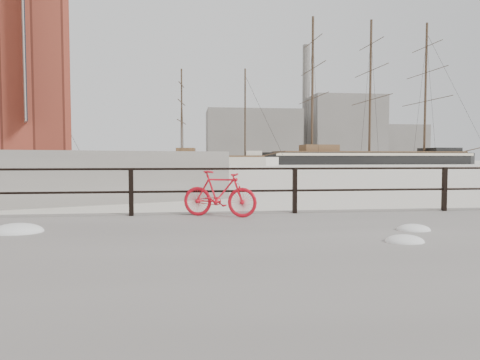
{
  "coord_description": "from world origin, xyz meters",
  "views": [
    {
      "loc": [
        -2.3,
        -9.26,
        1.57
      ],
      "look_at": [
        -1.01,
        1.5,
        1.0
      ],
      "focal_mm": 32.0,
      "sensor_mm": 36.0,
      "label": 1
    }
  ],
  "objects": [
    {
      "name": "industrial_east",
      "position": [
        78.0,
        150.0,
        7.0
      ],
      "size": [
        20.0,
        16.0,
        14.0
      ],
      "primitive_type": "cube",
      "color": "gray",
      "rests_on": "ground"
    },
    {
      "name": "snow_mounds",
      "position": [
        2.47,
        -1.91,
        0.5
      ],
      "size": [
        21.33,
        2.66,
        0.33
      ],
      "color": "white",
      "rests_on": "promenade"
    },
    {
      "name": "smokestack",
      "position": [
        42.0,
        150.0,
        22.0
      ],
      "size": [
        2.8,
        2.8,
        44.0
      ],
      "primitive_type": "cylinder",
      "color": "gray",
      "rests_on": "ground"
    },
    {
      "name": "barque_black",
      "position": [
        40.03,
        87.39,
        0.0
      ],
      "size": [
        63.1,
        23.15,
        35.07
      ],
      "primitive_type": null,
      "rotation": [
        0.0,
        0.0,
        0.05
      ],
      "color": "black",
      "rests_on": "ground"
    },
    {
      "name": "promenade",
      "position": [
        0.0,
        -4.0,
        0.17
      ],
      "size": [
        36.0,
        8.0,
        0.35
      ],
      "primitive_type": "cube",
      "color": "gray",
      "rests_on": "ground"
    },
    {
      "name": "schooner_mid",
      "position": [
        2.58,
        75.72,
        0.0
      ],
      "size": [
        28.85,
        15.09,
        19.96
      ],
      "primitive_type": null,
      "rotation": [
        0.0,
        0.0,
        -0.13
      ],
      "color": "beige",
      "rests_on": "ground"
    },
    {
      "name": "ground",
      "position": [
        0.0,
        0.0,
        0.0
      ],
      "size": [
        400.0,
        400.0,
        0.0
      ],
      "primitive_type": "plane",
      "color": "white",
      "rests_on": "ground"
    },
    {
      "name": "guardrail",
      "position": [
        0.0,
        -0.15,
        0.85
      ],
      "size": [
        28.0,
        0.1,
        1.0
      ],
      "primitive_type": null,
      "color": "black",
      "rests_on": "promenade"
    },
    {
      "name": "bicycle",
      "position": [
        -1.67,
        -0.51,
        0.82
      ],
      "size": [
        1.54,
        0.81,
        0.95
      ],
      "primitive_type": "imported",
      "rotation": [
        0.0,
        0.0,
        -0.39
      ],
      "color": "red",
      "rests_on": "promenade"
    },
    {
      "name": "industrial_west",
      "position": [
        20.0,
        140.0,
        9.0
      ],
      "size": [
        32.0,
        18.0,
        18.0
      ],
      "primitive_type": "cube",
      "color": "gray",
      "rests_on": "ground"
    },
    {
      "name": "industrial_mid",
      "position": [
        55.0,
        145.0,
        12.0
      ],
      "size": [
        26.0,
        20.0,
        24.0
      ],
      "primitive_type": "cube",
      "color": "gray",
      "rests_on": "ground"
    }
  ]
}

